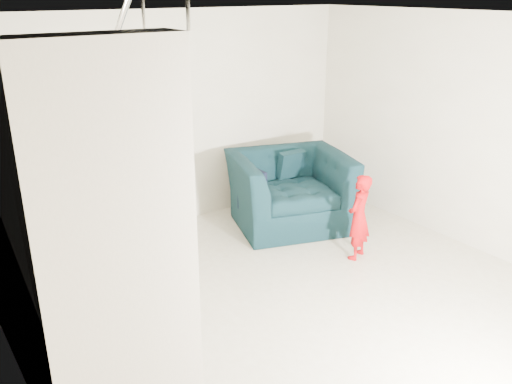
# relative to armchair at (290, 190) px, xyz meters

# --- Properties ---
(floor) EXTENTS (5.50, 5.50, 0.00)m
(floor) POSITION_rel_armchair_xyz_m (-1.12, -1.83, -0.47)
(floor) COLOR tan
(floor) RESTS_ON ground
(ceiling) EXTENTS (5.50, 5.50, 0.00)m
(ceiling) POSITION_rel_armchair_xyz_m (-1.12, -1.83, 2.23)
(ceiling) COLOR silver
(ceiling) RESTS_ON back_wall
(back_wall) EXTENTS (5.00, 0.00, 5.00)m
(back_wall) POSITION_rel_armchair_xyz_m (-1.12, 0.92, 0.88)
(back_wall) COLOR #B5AC93
(back_wall) RESTS_ON floor
(left_wall) EXTENTS (0.00, 5.50, 5.50)m
(left_wall) POSITION_rel_armchair_xyz_m (-3.62, -1.83, 0.88)
(left_wall) COLOR #B5AC93
(left_wall) RESTS_ON floor
(right_wall) EXTENTS (0.00, 5.50, 5.50)m
(right_wall) POSITION_rel_armchair_xyz_m (1.38, -1.83, 0.88)
(right_wall) COLOR #B5AC93
(right_wall) RESTS_ON floor
(armchair) EXTENTS (1.76, 1.65, 0.94)m
(armchair) POSITION_rel_armchair_xyz_m (0.00, 0.00, 0.00)
(armchair) COLOR black
(armchair) RESTS_ON floor
(toddler) EXTENTS (0.43, 0.36, 1.00)m
(toddler) POSITION_rel_armchair_xyz_m (0.05, -1.19, 0.03)
(toddler) COLOR maroon
(toddler) RESTS_ON floor
(side_table) EXTENTS (0.39, 0.39, 0.39)m
(side_table) POSITION_rel_armchair_xyz_m (1.13, 0.04, -0.21)
(side_table) COLOR silver
(side_table) RESTS_ON floor
(staircase) EXTENTS (1.02, 3.03, 3.62)m
(staircase) POSITION_rel_armchair_xyz_m (-3.12, -1.27, 0.48)
(staircase) COLOR #ADA089
(staircase) RESTS_ON floor
(cushion) EXTENTS (0.38, 0.18, 0.38)m
(cushion) POSITION_rel_armchair_xyz_m (0.22, 0.26, 0.25)
(cushion) COLOR black
(cushion) RESTS_ON armchair
(throw) EXTENTS (0.06, 0.56, 0.63)m
(throw) POSITION_rel_armchair_xyz_m (-0.60, -0.01, 0.12)
(throw) COLOR black
(throw) RESTS_ON armchair
(phone) EXTENTS (0.04, 0.05, 0.10)m
(phone) POSITION_rel_armchair_xyz_m (0.13, -1.20, 0.40)
(phone) COLOR black
(phone) RESTS_ON toddler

